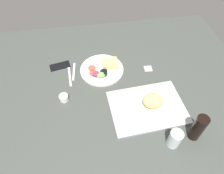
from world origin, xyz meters
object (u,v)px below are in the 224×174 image
at_px(soda_bottle, 198,128).
at_px(sticky_note, 148,69).
at_px(plate_with_salad, 103,69).
at_px(drinking_glass, 175,139).
at_px(cell_phone, 60,66).
at_px(serving_tray, 147,107).
at_px(espresso_cup, 64,98).
at_px(knife, 70,76).
at_px(fork, 74,71).
at_px(bread_plate_near, 152,102).

bearing_deg(soda_bottle, sticky_note, -78.88).
bearing_deg(plate_with_salad, drinking_glass, 116.89).
bearing_deg(sticky_note, cell_phone, -11.02).
relative_size(serving_tray, espresso_cup, 8.04).
bearing_deg(serving_tray, plate_with_salad, -57.23).
bearing_deg(sticky_note, soda_bottle, 101.12).
bearing_deg(knife, serving_tray, 50.31).
bearing_deg(espresso_cup, knife, -100.78).
distance_m(drinking_glass, espresso_cup, 0.70).
xyz_separation_m(cell_phone, sticky_note, (-0.63, 0.12, -0.00)).
bearing_deg(sticky_note, fork, -5.54).
height_order(serving_tray, espresso_cup, espresso_cup).
height_order(plate_with_salad, cell_phone, plate_with_salad).
distance_m(drinking_glass, knife, 0.80).
distance_m(knife, cell_phone, 0.13).
distance_m(serving_tray, drinking_glass, 0.26).
relative_size(espresso_cup, knife, 0.29).
bearing_deg(knife, sticky_note, 85.31).
bearing_deg(fork, knife, -31.91).
bearing_deg(serving_tray, sticky_note, -106.47).
height_order(espresso_cup, knife, espresso_cup).
xyz_separation_m(fork, knife, (0.03, 0.04, 0.00)).
bearing_deg(espresso_cup, serving_tray, 164.33).
relative_size(plate_with_salad, fork, 1.81).
height_order(plate_with_salad, drinking_glass, drinking_glass).
height_order(drinking_glass, sticky_note, drinking_glass).
bearing_deg(knife, soda_bottle, 46.65).
xyz_separation_m(bread_plate_near, plate_with_salad, (0.25, -0.36, -0.04)).
bearing_deg(drinking_glass, serving_tray, -72.81).
bearing_deg(espresso_cup, plate_with_salad, -141.83).
height_order(serving_tray, soda_bottle, soda_bottle).
relative_size(espresso_cup, sticky_note, 1.00).
relative_size(plate_with_salad, sticky_note, 5.48).
relative_size(drinking_glass, sticky_note, 2.07).
bearing_deg(drinking_glass, espresso_cup, -33.75).
distance_m(plate_with_salad, drinking_glass, 0.68).
distance_m(bread_plate_near, soda_bottle, 0.29).
bearing_deg(espresso_cup, bread_plate_near, 164.96).
bearing_deg(soda_bottle, drinking_glass, 11.83).
distance_m(plate_with_salad, espresso_cup, 0.35).
bearing_deg(soda_bottle, bread_plate_near, -50.36).
bearing_deg(fork, espresso_cup, -10.88).
bearing_deg(soda_bottle, espresso_cup, -26.96).
bearing_deg(espresso_cup, soda_bottle, 153.04).
relative_size(soda_bottle, sticky_note, 3.25).
xyz_separation_m(drinking_glass, sticky_note, (-0.02, -0.58, -0.06)).
bearing_deg(knife, drinking_glass, 39.22).
xyz_separation_m(bread_plate_near, drinking_glass, (-0.05, 0.25, 0.00)).
height_order(drinking_glass, knife, drinking_glass).
relative_size(serving_tray, soda_bottle, 2.47).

